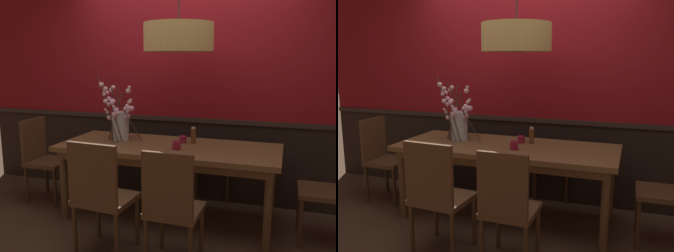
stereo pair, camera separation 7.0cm
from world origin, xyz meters
The scene contains 14 objects.
ground_plane centered at (0.00, 0.00, 0.00)m, with size 24.00×24.00×0.00m, color #422D1E.
back_wall centered at (0.00, 0.69, 1.41)m, with size 5.37×0.14×2.85m.
dining_table centered at (0.00, 0.00, 0.68)m, with size 2.16×0.86×0.77m.
chair_head_west_end centered at (-1.51, 0.03, 0.52)m, with size 0.44×0.42×0.94m.
chair_far_side_right centered at (0.31, 0.84, 0.53)m, with size 0.45×0.45×0.96m.
chair_near_side_right centered at (0.31, -0.82, 0.52)m, with size 0.41×0.41×0.95m.
chair_head_east_end centered at (1.51, -0.01, 0.54)m, with size 0.42×0.42×0.96m.
chair_near_side_left centered at (-0.30, -0.83, 0.54)m, with size 0.48×0.44×0.97m.
chair_far_side_left centered at (-0.36, 0.86, 0.51)m, with size 0.44×0.45×0.91m.
vase_with_blossoms centered at (-0.56, 0.07, 0.96)m, with size 0.45×0.40×0.67m.
candle_holder_nearer_center centered at (0.11, 0.15, 0.80)m, with size 0.08×0.08×0.07m.
candle_holder_nearer_edge centered at (0.13, -0.13, 0.81)m, with size 0.08×0.08×0.08m.
condiment_bottle centered at (0.21, 0.17, 0.85)m, with size 0.05×0.05×0.17m.
pendant_lamp centered at (0.12, -0.04, 1.80)m, with size 0.64×0.64×1.18m.
Camera 2 is at (1.16, -3.22, 1.60)m, focal length 38.15 mm.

